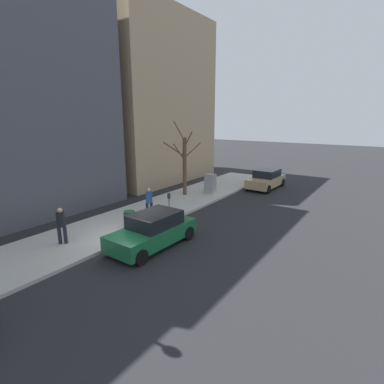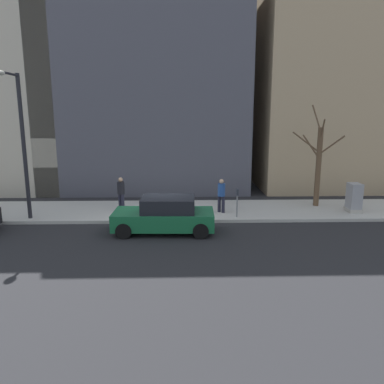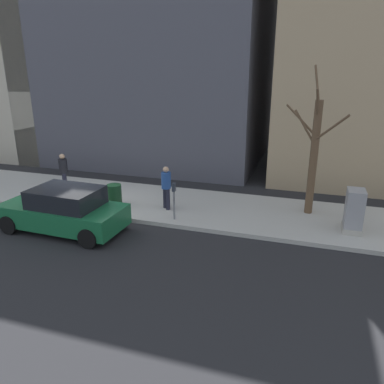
{
  "view_description": "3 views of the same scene",
  "coord_description": "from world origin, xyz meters",
  "px_view_note": "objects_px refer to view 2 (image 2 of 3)",
  "views": [
    {
      "loc": [
        -9.77,
        9.14,
        5.64
      ],
      "look_at": [
        0.74,
        -6.22,
        0.97
      ],
      "focal_mm": 28.0,
      "sensor_mm": 36.0,
      "label": 1
    },
    {
      "loc": [
        -16.51,
        -0.93,
        4.94
      ],
      "look_at": [
        0.51,
        -1.39,
        1.36
      ],
      "focal_mm": 35.0,
      "sensor_mm": 36.0,
      "label": 2
    },
    {
      "loc": [
        -11.11,
        -7.9,
        5.3
      ],
      "look_at": [
        0.42,
        -4.17,
        1.25
      ],
      "focal_mm": 35.0,
      "sensor_mm": 36.0,
      "label": 3
    }
  ],
  "objects_px": {
    "parking_meter": "(237,200)",
    "bare_tree": "(318,163)",
    "pedestrian_near_meter": "(221,194)",
    "office_block_center": "(150,75)",
    "trash_bin": "(181,206)",
    "parked_car_green": "(165,215)",
    "pedestrian_midblock": "(121,192)",
    "office_tower_left": "(331,83)",
    "utility_box": "(354,198)",
    "streetlamp": "(20,135)"
  },
  "relations": [
    {
      "from": "parking_meter",
      "to": "office_tower_left",
      "type": "xyz_separation_m",
      "value": [
        10.58,
        -8.11,
        6.07
      ]
    },
    {
      "from": "trash_bin",
      "to": "streetlamp",
      "type": "bearing_deg",
      "value": 95.0
    },
    {
      "from": "utility_box",
      "to": "trash_bin",
      "type": "bearing_deg",
      "value": 92.68
    },
    {
      "from": "streetlamp",
      "to": "office_block_center",
      "type": "height_order",
      "value": "office_block_center"
    },
    {
      "from": "parked_car_green",
      "to": "office_tower_left",
      "type": "xyz_separation_m",
      "value": [
        12.31,
        -11.42,
        6.31
      ]
    },
    {
      "from": "utility_box",
      "to": "bare_tree",
      "type": "bearing_deg",
      "value": 47.45
    },
    {
      "from": "office_block_center",
      "to": "bare_tree",
      "type": "bearing_deg",
      "value": -134.88
    },
    {
      "from": "parked_car_green",
      "to": "bare_tree",
      "type": "bearing_deg",
      "value": -61.72
    },
    {
      "from": "parking_meter",
      "to": "pedestrian_near_meter",
      "type": "xyz_separation_m",
      "value": [
        0.9,
        0.65,
        0.11
      ]
    },
    {
      "from": "pedestrian_near_meter",
      "to": "utility_box",
      "type": "bearing_deg",
      "value": -138.24
    },
    {
      "from": "parked_car_green",
      "to": "parking_meter",
      "type": "relative_size",
      "value": 3.15
    },
    {
      "from": "pedestrian_midblock",
      "to": "office_tower_left",
      "type": "bearing_deg",
      "value": -100.06
    },
    {
      "from": "utility_box",
      "to": "bare_tree",
      "type": "relative_size",
      "value": 0.27
    },
    {
      "from": "parked_car_green",
      "to": "trash_bin",
      "type": "relative_size",
      "value": 4.73
    },
    {
      "from": "parking_meter",
      "to": "office_tower_left",
      "type": "distance_m",
      "value": 14.65
    },
    {
      "from": "parked_car_green",
      "to": "bare_tree",
      "type": "relative_size",
      "value": 0.81
    },
    {
      "from": "utility_box",
      "to": "streetlamp",
      "type": "height_order",
      "value": "streetlamp"
    },
    {
      "from": "pedestrian_near_meter",
      "to": "pedestrian_midblock",
      "type": "bearing_deg",
      "value": 35.0
    },
    {
      "from": "trash_bin",
      "to": "office_tower_left",
      "type": "xyz_separation_m",
      "value": [
        10.13,
        -10.73,
        6.45
      ]
    },
    {
      "from": "bare_tree",
      "to": "pedestrian_near_meter",
      "type": "distance_m",
      "value": 5.47
    },
    {
      "from": "parked_car_green",
      "to": "office_tower_left",
      "type": "bearing_deg",
      "value": -41.07
    },
    {
      "from": "utility_box",
      "to": "bare_tree",
      "type": "height_order",
      "value": "bare_tree"
    },
    {
      "from": "parking_meter",
      "to": "office_tower_left",
      "type": "bearing_deg",
      "value": -37.49
    },
    {
      "from": "parked_car_green",
      "to": "pedestrian_near_meter",
      "type": "height_order",
      "value": "pedestrian_near_meter"
    },
    {
      "from": "utility_box",
      "to": "office_tower_left",
      "type": "bearing_deg",
      "value": -12.62
    },
    {
      "from": "parking_meter",
      "to": "bare_tree",
      "type": "relative_size",
      "value": 0.26
    },
    {
      "from": "parked_car_green",
      "to": "streetlamp",
      "type": "relative_size",
      "value": 0.65
    },
    {
      "from": "bare_tree",
      "to": "office_tower_left",
      "type": "xyz_separation_m",
      "value": [
        8.41,
        -3.61,
        4.64
      ]
    },
    {
      "from": "trash_bin",
      "to": "pedestrian_near_meter",
      "type": "bearing_deg",
      "value": -77.08
    },
    {
      "from": "parked_car_green",
      "to": "office_tower_left",
      "type": "relative_size",
      "value": 0.3
    },
    {
      "from": "utility_box",
      "to": "pedestrian_midblock",
      "type": "xyz_separation_m",
      "value": [
        0.68,
        11.58,
        0.24
      ]
    },
    {
      "from": "parking_meter",
      "to": "office_tower_left",
      "type": "height_order",
      "value": "office_tower_left"
    },
    {
      "from": "pedestrian_near_meter",
      "to": "office_block_center",
      "type": "relative_size",
      "value": 0.11
    },
    {
      "from": "trash_bin",
      "to": "pedestrian_near_meter",
      "type": "distance_m",
      "value": 2.08
    },
    {
      "from": "utility_box",
      "to": "pedestrian_near_meter",
      "type": "xyz_separation_m",
      "value": [
        0.05,
        6.58,
        0.24
      ]
    },
    {
      "from": "trash_bin",
      "to": "pedestrian_midblock",
      "type": "xyz_separation_m",
      "value": [
        1.08,
        3.03,
        0.49
      ]
    },
    {
      "from": "trash_bin",
      "to": "pedestrian_midblock",
      "type": "distance_m",
      "value": 3.25
    },
    {
      "from": "parking_meter",
      "to": "bare_tree",
      "type": "bearing_deg",
      "value": -64.34
    },
    {
      "from": "trash_bin",
      "to": "bare_tree",
      "type": "bearing_deg",
      "value": -76.48
    },
    {
      "from": "parked_car_green",
      "to": "trash_bin",
      "type": "xyz_separation_m",
      "value": [
        2.18,
        -0.68,
        -0.14
      ]
    },
    {
      "from": "streetlamp",
      "to": "office_tower_left",
      "type": "bearing_deg",
      "value": -58.88
    },
    {
      "from": "utility_box",
      "to": "bare_tree",
      "type": "distance_m",
      "value": 2.49
    },
    {
      "from": "pedestrian_midblock",
      "to": "office_block_center",
      "type": "xyz_separation_m",
      "value": [
        9.96,
        -0.78,
        6.57
      ]
    },
    {
      "from": "streetlamp",
      "to": "office_block_center",
      "type": "distance_m",
      "value": 13.13
    },
    {
      "from": "parked_car_green",
      "to": "office_block_center",
      "type": "bearing_deg",
      "value": 8.54
    },
    {
      "from": "parking_meter",
      "to": "trash_bin",
      "type": "relative_size",
      "value": 1.5
    },
    {
      "from": "office_block_center",
      "to": "trash_bin",
      "type": "bearing_deg",
      "value": -168.49
    },
    {
      "from": "bare_tree",
      "to": "parked_car_green",
      "type": "bearing_deg",
      "value": 116.5
    },
    {
      "from": "pedestrian_midblock",
      "to": "office_tower_left",
      "type": "relative_size",
      "value": 0.12
    },
    {
      "from": "pedestrian_near_meter",
      "to": "streetlamp",
      "type": "bearing_deg",
      "value": 48.97
    }
  ]
}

